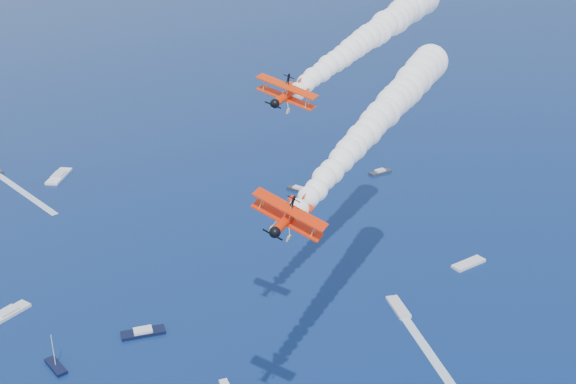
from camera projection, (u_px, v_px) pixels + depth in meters
biplane_lead at (287, 95)px, 105.97m from camera, size 11.49×12.83×8.04m
biplane_trail at (289, 217)px, 87.23m from camera, size 12.12×13.38×8.96m
smoke_trail_lead at (371, 36)px, 129.14m from camera, size 63.08×48.97×11.05m
smoke_trail_trail at (377, 121)px, 111.03m from camera, size 63.24×52.57×11.05m
boat_wakes at (67, 372)px, 144.20m from camera, size 172.08×167.77×0.04m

